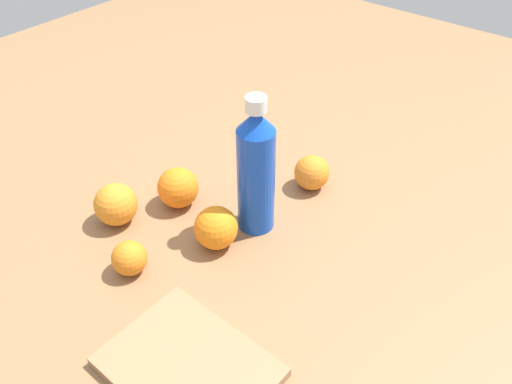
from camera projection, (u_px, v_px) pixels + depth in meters
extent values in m
plane|color=olive|center=(255.00, 213.00, 1.07)|extent=(2.40, 2.40, 0.00)
cylinder|color=blue|center=(256.00, 180.00, 0.97)|extent=(0.07, 0.07, 0.22)
cone|color=blue|center=(256.00, 121.00, 0.89)|extent=(0.07, 0.07, 0.04)
cylinder|color=white|center=(256.00, 104.00, 0.87)|extent=(0.04, 0.04, 0.03)
sphere|color=orange|center=(178.00, 188.00, 1.06)|extent=(0.08, 0.08, 0.08)
sphere|color=orange|center=(215.00, 227.00, 0.97)|extent=(0.08, 0.08, 0.08)
sphere|color=orange|center=(116.00, 204.00, 1.02)|extent=(0.08, 0.08, 0.08)
sphere|color=orange|center=(312.00, 173.00, 1.11)|extent=(0.07, 0.07, 0.07)
sphere|color=orange|center=(129.00, 258.00, 0.93)|extent=(0.06, 0.06, 0.06)
cube|color=#99724C|center=(189.00, 367.00, 0.78)|extent=(0.25, 0.19, 0.02)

